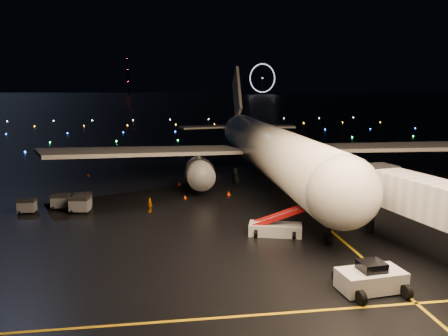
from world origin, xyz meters
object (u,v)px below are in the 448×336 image
at_px(airliner, 264,121).
at_px(pushback_tug, 371,276).
at_px(baggage_cart_1, 83,201).
at_px(baggage_cart_2, 80,205).
at_px(crew_c, 150,205).
at_px(belt_loader, 275,217).
at_px(baggage_cart_3, 27,206).
at_px(baggage_cart_0, 61,202).

distance_m(airliner, pushback_tug, 36.50).
height_order(baggage_cart_1, baggage_cart_2, baggage_cart_2).
height_order(crew_c, baggage_cart_1, baggage_cart_1).
bearing_deg(airliner, crew_c, -137.67).
xyz_separation_m(airliner, baggage_cart_2, (-23.71, -13.44, -7.88)).
xyz_separation_m(airliner, belt_loader, (-4.31, -23.71, -7.03)).
xyz_separation_m(pushback_tug, baggage_cart_2, (-22.93, 22.23, -0.17)).
xyz_separation_m(baggage_cart_1, baggage_cart_3, (-5.72, -1.24, -0.08)).
height_order(baggage_cart_0, baggage_cart_3, baggage_cart_0).
bearing_deg(belt_loader, baggage_cart_3, 172.67).
bearing_deg(baggage_cart_0, baggage_cart_3, -153.53).
relative_size(airliner, baggage_cart_1, 31.09).
height_order(pushback_tug, crew_c, pushback_tug).
height_order(belt_loader, baggage_cart_0, belt_loader).
height_order(baggage_cart_0, baggage_cart_1, baggage_cart_1).
height_order(airliner, belt_loader, airliner).
distance_m(belt_loader, baggage_cart_1, 22.92).
bearing_deg(pushback_tug, belt_loader, 100.28).
xyz_separation_m(crew_c, baggage_cart_1, (-7.62, 2.74, 0.06)).
distance_m(pushback_tug, baggage_cart_1, 33.27).
bearing_deg(baggage_cart_2, baggage_cart_3, -177.55).
bearing_deg(baggage_cart_1, baggage_cart_0, 174.84).
bearing_deg(baggage_cart_3, baggage_cart_1, 13.65).
height_order(airliner, baggage_cart_1, airliner).
relative_size(pushback_tug, baggage_cart_0, 2.26).
relative_size(baggage_cart_0, baggage_cart_1, 0.97).
relative_size(pushback_tug, crew_c, 2.80).
bearing_deg(pushback_tug, crew_c, 119.52).
bearing_deg(baggage_cart_1, pushback_tug, -52.20).
relative_size(airliner, pushback_tug, 14.13).
distance_m(belt_loader, baggage_cart_0, 24.97).
distance_m(baggage_cart_0, baggage_cart_2, 3.04).
height_order(baggage_cart_2, baggage_cart_3, baggage_cart_2).
relative_size(airliner, baggage_cart_2, 29.98).
bearing_deg(airliner, pushback_tug, -90.56).
height_order(airliner, baggage_cart_2, airliner).
height_order(pushback_tug, baggage_cart_3, pushback_tug).
relative_size(baggage_cart_2, baggage_cart_3, 1.14).
xyz_separation_m(crew_c, baggage_cart_2, (-7.60, 0.88, 0.09)).
bearing_deg(airliner, baggage_cart_0, -155.36).
xyz_separation_m(airliner, baggage_cart_3, (-29.45, -12.82, -7.99)).
bearing_deg(baggage_cart_3, airliner, 24.93).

